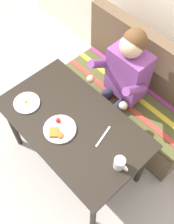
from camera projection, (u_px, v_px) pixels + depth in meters
ground_plane at (76, 160)px, 2.71m from camera, size 8.00×8.00×0.00m
table at (73, 128)px, 2.16m from camera, size 1.20×0.70×0.73m
couch at (132, 98)px, 2.72m from camera, size 1.44×0.56×1.00m
person at (122, 79)px, 2.32m from camera, size 0.45×0.61×1.21m
plate_breakfast at (59, 129)px, 2.05m from camera, size 0.25×0.25×0.05m
plate_eggs at (27, 103)px, 2.19m from camera, size 0.21×0.21×0.04m
coffee_mug at (120, 163)px, 1.86m from camera, size 0.12×0.08×0.10m
knife at (103, 136)px, 2.03m from camera, size 0.06×0.20×0.00m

